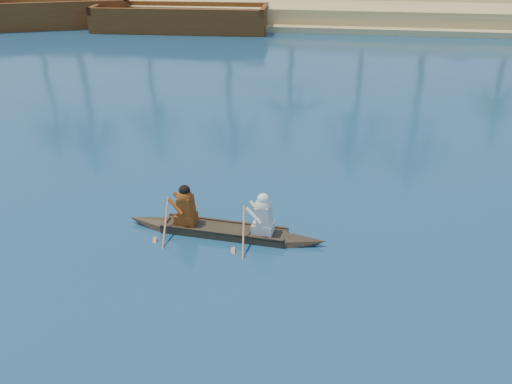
# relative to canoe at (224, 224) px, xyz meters

# --- Properties ---
(ground) EXTENTS (160.00, 160.00, 0.00)m
(ground) POSITION_rel_canoe_xyz_m (3.94, 3.70, -0.25)
(ground) COLOR navy
(ground) RESTS_ON ground
(canoe) EXTENTS (4.76, 1.07, 1.30)m
(canoe) POSITION_rel_canoe_xyz_m (0.00, 0.00, 0.00)
(canoe) COLOR #382C1E
(canoe) RESTS_ON ground
(barge_left) EXTENTS (13.13, 8.58, 2.08)m
(barge_left) POSITION_rel_canoe_xyz_m (-18.19, 25.70, 0.48)
(barge_left) COLOR #603414
(barge_left) RESTS_ON ground
(barge_mid) EXTENTS (11.26, 4.26, 1.85)m
(barge_mid) POSITION_rel_canoe_xyz_m (-8.06, 25.70, 0.40)
(barge_mid) COLOR #603414
(barge_mid) RESTS_ON ground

